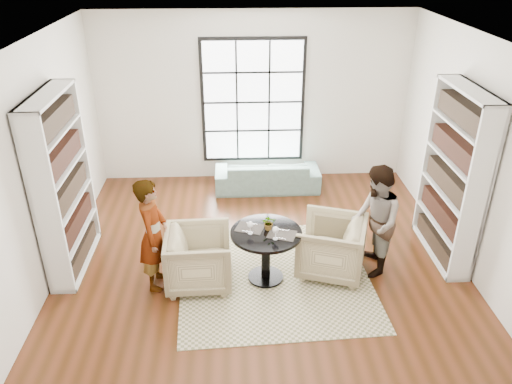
{
  "coord_description": "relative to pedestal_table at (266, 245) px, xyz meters",
  "views": [
    {
      "loc": [
        -0.35,
        -5.54,
        4.07
      ],
      "look_at": [
        -0.07,
        0.4,
        0.99
      ],
      "focal_mm": 35.0,
      "sensor_mm": 36.0,
      "label": 1
    }
  ],
  "objects": [
    {
      "name": "ground",
      "position": [
        -0.03,
        0.2,
        -0.53
      ],
      "size": [
        6.0,
        6.0,
        0.0
      ],
      "primitive_type": "plane",
      "color": "#552814"
    },
    {
      "name": "room_shell",
      "position": [
        -0.03,
        0.74,
        0.73
      ],
      "size": [
        6.0,
        6.01,
        6.0
      ],
      "color": "silver",
      "rests_on": "ground"
    },
    {
      "name": "rug",
      "position": [
        0.12,
        0.04,
        -0.52
      ],
      "size": [
        2.61,
        2.61,
        0.01
      ],
      "primitive_type": "cube",
      "rotation": [
        0.0,
        0.0,
        0.05
      ],
      "color": "#C3B292",
      "rests_on": "ground"
    },
    {
      "name": "pedestal_table",
      "position": [
        0.0,
        0.0,
        0.0
      ],
      "size": [
        0.91,
        0.91,
        0.73
      ],
      "rotation": [
        0.0,
        0.0,
        -0.33
      ],
      "color": "black",
      "rests_on": "ground"
    },
    {
      "name": "sofa",
      "position": [
        0.2,
        2.65,
        -0.26
      ],
      "size": [
        1.84,
        0.73,
        0.54
      ],
      "primitive_type": "imported",
      "rotation": [
        0.0,
        0.0,
        3.15
      ],
      "color": "slate",
      "rests_on": "ground"
    },
    {
      "name": "armchair_left",
      "position": [
        -0.86,
        -0.04,
        -0.15
      ],
      "size": [
        0.86,
        0.84,
        0.76
      ],
      "primitive_type": "imported",
      "rotation": [
        0.0,
        0.0,
        1.6
      ],
      "color": "tan",
      "rests_on": "ground"
    },
    {
      "name": "armchair_right",
      "position": [
        0.87,
        0.13,
        -0.14
      ],
      "size": [
        1.08,
        1.06,
        0.78
      ],
      "primitive_type": "imported",
      "rotation": [
        0.0,
        0.0,
        -1.89
      ],
      "color": "tan",
      "rests_on": "ground"
    },
    {
      "name": "person_left",
      "position": [
        -1.41,
        -0.04,
        0.23
      ],
      "size": [
        0.4,
        0.57,
        1.51
      ],
      "primitive_type": "imported",
      "rotation": [
        0.0,
        0.0,
        1.51
      ],
      "color": "gray",
      "rests_on": "ground"
    },
    {
      "name": "person_right",
      "position": [
        1.42,
        0.13,
        0.23
      ],
      "size": [
        0.63,
        0.78,
        1.52
      ],
      "primitive_type": "imported",
      "rotation": [
        0.0,
        0.0,
        -1.64
      ],
      "color": "gray",
      "rests_on": "ground"
    },
    {
      "name": "placemat_left",
      "position": [
        -0.2,
        0.1,
        0.2
      ],
      "size": [
        0.41,
        0.36,
        0.01
      ],
      "primitive_type": "cube",
      "rotation": [
        0.0,
        0.0,
        -0.33
      ],
      "color": "black",
      "rests_on": "pedestal_table"
    },
    {
      "name": "placemat_right",
      "position": [
        0.19,
        -0.08,
        0.2
      ],
      "size": [
        0.41,
        0.36,
        0.01
      ],
      "primitive_type": "cube",
      "rotation": [
        0.0,
        0.0,
        -0.33
      ],
      "color": "black",
      "rests_on": "pedestal_table"
    },
    {
      "name": "cutlery_left",
      "position": [
        -0.2,
        0.1,
        0.21
      ],
      "size": [
        0.2,
        0.25,
        0.01
      ],
      "primitive_type": null,
      "rotation": [
        0.0,
        0.0,
        -0.33
      ],
      "color": "silver",
      "rests_on": "placemat_left"
    },
    {
      "name": "cutlery_right",
      "position": [
        0.19,
        -0.08,
        0.21
      ],
      "size": [
        0.2,
        0.25,
        0.01
      ],
      "primitive_type": null,
      "rotation": [
        0.0,
        0.0,
        -0.33
      ],
      "color": "silver",
      "rests_on": "placemat_right"
    },
    {
      "name": "wine_glass_left",
      "position": [
        -0.2,
        -0.03,
        0.32
      ],
      "size": [
        0.08,
        0.08,
        0.17
      ],
      "color": "silver",
      "rests_on": "pedestal_table"
    },
    {
      "name": "wine_glass_right",
      "position": [
        0.1,
        -0.17,
        0.33
      ],
      "size": [
        0.08,
        0.08,
        0.18
      ],
      "color": "silver",
      "rests_on": "pedestal_table"
    },
    {
      "name": "flower_centerpiece",
      "position": [
        0.04,
        0.06,
        0.3
      ],
      "size": [
        0.18,
        0.16,
        0.2
      ],
      "primitive_type": "imported",
      "rotation": [
        0.0,
        0.0,
        -0.05
      ],
      "color": "gray",
      "rests_on": "pedestal_table"
    }
  ]
}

